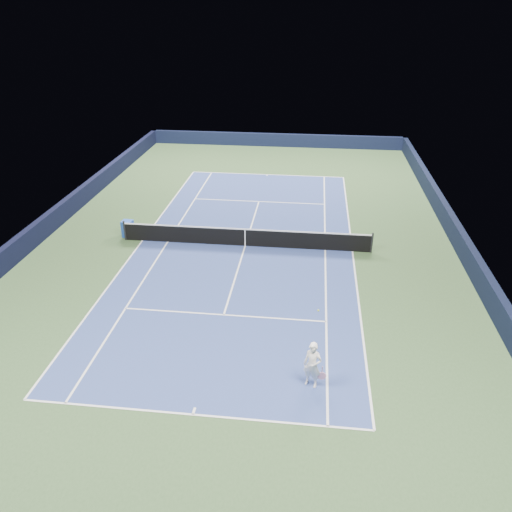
# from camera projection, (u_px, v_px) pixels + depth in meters

# --- Properties ---
(ground) EXTENTS (40.00, 40.00, 0.00)m
(ground) POSITION_uv_depth(u_px,v_px,m) (245.00, 246.00, 25.80)
(ground) COLOR #314C29
(ground) RESTS_ON ground
(wall_far) EXTENTS (22.00, 0.35, 1.10)m
(wall_far) POSITION_uv_depth(u_px,v_px,m) (276.00, 140.00, 43.05)
(wall_far) COLOR black
(wall_far) RESTS_ON ground
(wall_right) EXTENTS (0.35, 40.00, 1.10)m
(wall_right) POSITION_uv_depth(u_px,v_px,m) (464.00, 247.00, 24.43)
(wall_right) COLOR black
(wall_right) RESTS_ON ground
(wall_left) EXTENTS (0.35, 40.00, 1.10)m
(wall_left) POSITION_uv_depth(u_px,v_px,m) (45.00, 226.00, 26.67)
(wall_left) COLOR black
(wall_left) RESTS_ON ground
(court_surface) EXTENTS (10.97, 23.77, 0.01)m
(court_surface) POSITION_uv_depth(u_px,v_px,m) (245.00, 246.00, 25.80)
(court_surface) COLOR navy
(court_surface) RESTS_ON ground
(baseline_far) EXTENTS (10.97, 0.08, 0.00)m
(baseline_far) POSITION_uv_depth(u_px,v_px,m) (267.00, 175.00, 36.29)
(baseline_far) COLOR white
(baseline_far) RESTS_ON ground
(baseline_near) EXTENTS (10.97, 0.08, 0.00)m
(baseline_near) POSITION_uv_depth(u_px,v_px,m) (193.00, 415.00, 15.30)
(baseline_near) COLOR white
(baseline_near) RESTS_ON ground
(sideline_doubles_right) EXTENTS (0.08, 23.77, 0.00)m
(sideline_doubles_right) POSITION_uv_depth(u_px,v_px,m) (352.00, 251.00, 25.23)
(sideline_doubles_right) COLOR white
(sideline_doubles_right) RESTS_ON ground
(sideline_doubles_left) EXTENTS (0.08, 23.77, 0.00)m
(sideline_doubles_left) POSITION_uv_depth(u_px,v_px,m) (143.00, 240.00, 26.36)
(sideline_doubles_left) COLOR white
(sideline_doubles_left) RESTS_ON ground
(sideline_singles_right) EXTENTS (0.08, 23.77, 0.00)m
(sideline_singles_right) POSITION_uv_depth(u_px,v_px,m) (325.00, 250.00, 25.37)
(sideline_singles_right) COLOR white
(sideline_singles_right) RESTS_ON ground
(sideline_singles_left) EXTENTS (0.08, 23.77, 0.00)m
(sideline_singles_left) POSITION_uv_depth(u_px,v_px,m) (168.00, 242.00, 26.22)
(sideline_singles_left) COLOR white
(sideline_singles_left) RESTS_ON ground
(service_line_far) EXTENTS (8.23, 0.08, 0.00)m
(service_line_far) POSITION_uv_depth(u_px,v_px,m) (259.00, 201.00, 31.45)
(service_line_far) COLOR white
(service_line_far) RESTS_ON ground
(service_line_near) EXTENTS (8.23, 0.08, 0.00)m
(service_line_near) POSITION_uv_depth(u_px,v_px,m) (224.00, 315.00, 20.15)
(service_line_near) COLOR white
(service_line_near) RESTS_ON ground
(center_service_line) EXTENTS (0.08, 12.80, 0.00)m
(center_service_line) POSITION_uv_depth(u_px,v_px,m) (245.00, 246.00, 25.80)
(center_service_line) COLOR white
(center_service_line) RESTS_ON ground
(center_mark_far) EXTENTS (0.08, 0.30, 0.00)m
(center_mark_far) POSITION_uv_depth(u_px,v_px,m) (267.00, 175.00, 36.16)
(center_mark_far) COLOR white
(center_mark_far) RESTS_ON ground
(center_mark_near) EXTENTS (0.08, 0.30, 0.00)m
(center_mark_near) POSITION_uv_depth(u_px,v_px,m) (194.00, 411.00, 15.44)
(center_mark_near) COLOR white
(center_mark_near) RESTS_ON ground
(tennis_net) EXTENTS (12.90, 0.10, 1.07)m
(tennis_net) POSITION_uv_depth(u_px,v_px,m) (245.00, 237.00, 25.57)
(tennis_net) COLOR black
(tennis_net) RESTS_ON ground
(sponsor_cube) EXTENTS (0.62, 0.54, 0.90)m
(sponsor_cube) POSITION_uv_depth(u_px,v_px,m) (128.00, 229.00, 26.65)
(sponsor_cube) COLOR blue
(sponsor_cube) RESTS_ON ground
(tennis_player) EXTENTS (0.82, 1.32, 2.32)m
(tennis_player) POSITION_uv_depth(u_px,v_px,m) (313.00, 365.00, 16.11)
(tennis_player) COLOR white
(tennis_player) RESTS_ON ground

